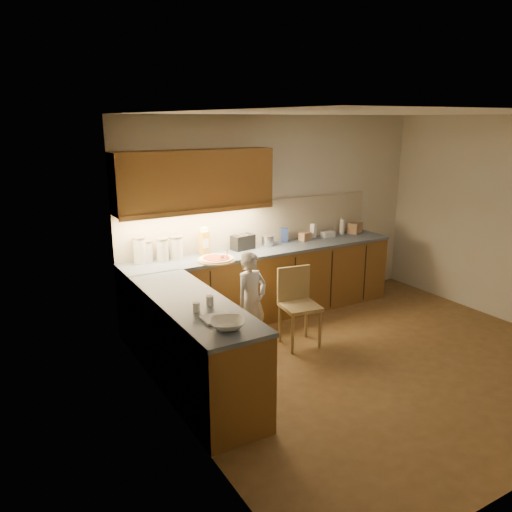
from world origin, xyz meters
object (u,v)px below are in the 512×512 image
at_px(wooden_chair, 297,301).
at_px(oil_jug, 204,242).
at_px(pizza_on_board, 217,259).
at_px(child, 251,302).
at_px(toaster, 243,242).

xyz_separation_m(wooden_chair, oil_jug, (-0.67, 1.06, 0.55)).
height_order(pizza_on_board, child, child).
xyz_separation_m(pizza_on_board, wooden_chair, (0.67, -0.72, -0.42)).
bearing_deg(toaster, oil_jug, 167.84).
height_order(pizza_on_board, toaster, toaster).
height_order(pizza_on_board, oil_jug, oil_jug).
relative_size(wooden_chair, oil_jug, 2.64).
bearing_deg(oil_jug, pizza_on_board, -90.22).
bearing_deg(toaster, wooden_chair, -92.18).
relative_size(pizza_on_board, oil_jug, 1.34).
distance_m(child, wooden_chair, 0.56).
xyz_separation_m(wooden_chair, toaster, (-0.14, 1.04, 0.49)).
height_order(pizza_on_board, wooden_chair, pizza_on_board).
bearing_deg(pizza_on_board, child, -78.32).
bearing_deg(oil_jug, toaster, -2.22).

